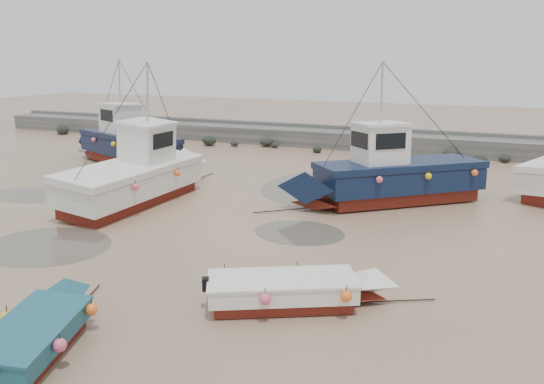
{
  "coord_description": "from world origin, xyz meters",
  "views": [
    {
      "loc": [
        9.68,
        -14.92,
        6.54
      ],
      "look_at": [
        2.27,
        3.41,
        1.4
      ],
      "focal_mm": 35.0,
      "sensor_mm": 36.0,
      "label": 1
    }
  ],
  "objects_px": {
    "cabin_boat_0": "(123,142)",
    "person": "(157,186)",
    "cabin_boat_2": "(387,174)",
    "dinghy_2": "(39,326)",
    "dinghy_3": "(296,287)",
    "cabin_boat_1": "(140,173)"
  },
  "relations": [
    {
      "from": "dinghy_2",
      "to": "cabin_boat_1",
      "type": "height_order",
      "value": "cabin_boat_1"
    },
    {
      "from": "dinghy_2",
      "to": "cabin_boat_0",
      "type": "height_order",
      "value": "cabin_boat_0"
    },
    {
      "from": "dinghy_3",
      "to": "cabin_boat_0",
      "type": "relative_size",
      "value": 0.57
    },
    {
      "from": "cabin_boat_0",
      "to": "cabin_boat_1",
      "type": "bearing_deg",
      "value": -116.34
    },
    {
      "from": "dinghy_2",
      "to": "person",
      "type": "relative_size",
      "value": 3.05
    },
    {
      "from": "cabin_boat_0",
      "to": "dinghy_2",
      "type": "bearing_deg",
      "value": -125.72
    },
    {
      "from": "dinghy_2",
      "to": "cabin_boat_1",
      "type": "xyz_separation_m",
      "value": [
        -5.4,
        11.45,
        0.76
      ]
    },
    {
      "from": "dinghy_3",
      "to": "cabin_boat_1",
      "type": "height_order",
      "value": "cabin_boat_1"
    },
    {
      "from": "dinghy_3",
      "to": "person",
      "type": "relative_size",
      "value": 3.4
    },
    {
      "from": "dinghy_2",
      "to": "cabin_boat_0",
      "type": "xyz_separation_m",
      "value": [
        -11.68,
        18.53,
        0.76
      ]
    },
    {
      "from": "cabin_boat_0",
      "to": "cabin_boat_2",
      "type": "distance_m",
      "value": 17.08
    },
    {
      "from": "dinghy_3",
      "to": "cabin_boat_1",
      "type": "distance_m",
      "value": 12.49
    },
    {
      "from": "dinghy_2",
      "to": "cabin_boat_2",
      "type": "distance_m",
      "value": 16.22
    },
    {
      "from": "cabin_boat_0",
      "to": "person",
      "type": "height_order",
      "value": "cabin_boat_0"
    },
    {
      "from": "dinghy_3",
      "to": "cabin_boat_1",
      "type": "relative_size",
      "value": 0.55
    },
    {
      "from": "cabin_boat_1",
      "to": "cabin_boat_2",
      "type": "relative_size",
      "value": 1.16
    },
    {
      "from": "dinghy_3",
      "to": "cabin_boat_2",
      "type": "bearing_deg",
      "value": 151.58
    },
    {
      "from": "dinghy_2",
      "to": "cabin_boat_0",
      "type": "bearing_deg",
      "value": 105.07
    },
    {
      "from": "cabin_boat_0",
      "to": "person",
      "type": "xyz_separation_m",
      "value": [
        5.37,
        -4.43,
        -1.32
      ]
    },
    {
      "from": "cabin_boat_0",
      "to": "person",
      "type": "relative_size",
      "value": 6.0
    },
    {
      "from": "cabin_boat_1",
      "to": "dinghy_3",
      "type": "bearing_deg",
      "value": -32.14
    },
    {
      "from": "person",
      "to": "cabin_boat_2",
      "type": "bearing_deg",
      "value": 160.41
    }
  ]
}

